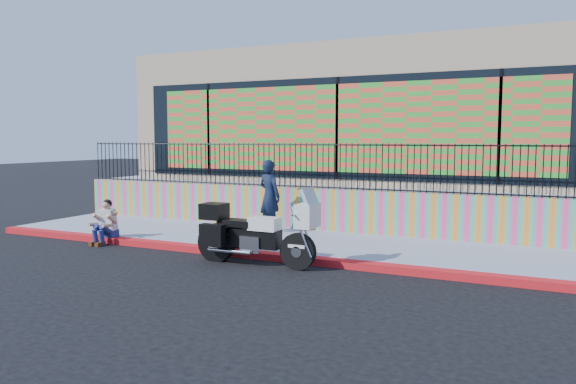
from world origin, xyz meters
The scene contains 10 objects.
ground centered at (0.00, 0.00, 0.00)m, with size 90.00×90.00×0.00m, color black.
red_curb centered at (0.00, 0.00, 0.07)m, with size 16.00×0.30×0.15m, color red.
sidewalk centered at (0.00, 1.65, 0.07)m, with size 16.00×3.00×0.15m, color #919AAF.
mural_wall centered at (0.00, 3.25, 0.70)m, with size 16.00×0.20×1.10m, color #FF4385.
metal_fence centered at (0.00, 3.25, 1.85)m, with size 15.80×0.04×1.20m, color black, non-canonical shape.
elevated_platform centered at (0.00, 8.35, 0.62)m, with size 16.00×10.00×1.25m, color #919AAF.
storefront_building centered at (0.00, 8.13, 3.25)m, with size 14.00×8.06×4.00m.
police_motorcycle centered at (-0.02, -0.58, 0.68)m, with size 2.62×0.87×1.63m.
police_officer centered at (-1.23, 2.44, 1.09)m, with size 0.68×0.45×1.87m, color black.
seated_man centered at (-4.41, -0.19, 0.45)m, with size 0.54×0.71×1.06m.
Camera 1 is at (5.50, -10.44, 2.58)m, focal length 35.00 mm.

